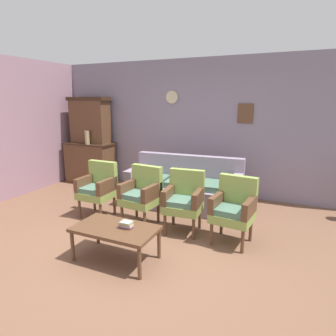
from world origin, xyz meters
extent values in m
plane|color=brown|center=(0.00, 0.00, 0.00)|extent=(7.68, 7.68, 0.00)
cube|color=gray|center=(0.00, 2.63, 1.35)|extent=(6.40, 0.06, 2.70)
cube|color=brown|center=(0.90, 2.58, 1.65)|extent=(0.28, 0.02, 0.36)
cylinder|color=beige|center=(-0.60, 2.58, 1.95)|extent=(0.26, 0.03, 0.26)
cube|color=brown|center=(-2.54, 2.25, 0.45)|extent=(1.10, 0.52, 0.90)
cube|color=#342115|center=(-2.54, 2.25, 0.92)|extent=(1.16, 0.55, 0.03)
cube|color=brown|center=(-2.54, 2.33, 1.41)|extent=(0.90, 0.36, 0.95)
cube|color=#342115|center=(-2.54, 2.33, 1.92)|extent=(0.99, 0.38, 0.08)
cylinder|color=tan|center=(-2.43, 2.06, 1.08)|extent=(0.10, 0.10, 0.30)
cube|color=gray|center=(0.05, 1.61, 0.21)|extent=(2.06, 0.91, 0.42)
cube|color=gray|center=(0.04, 1.93, 0.66)|extent=(2.02, 0.27, 0.48)
cube|color=gray|center=(0.98, 1.66, 0.54)|extent=(0.20, 0.81, 0.24)
cube|color=gray|center=(-0.87, 1.56, 0.54)|extent=(0.20, 0.81, 0.24)
cube|color=#4C705B|center=(0.65, 1.60, 0.47)|extent=(0.56, 0.59, 0.10)
cube|color=#4C705B|center=(0.06, 1.57, 0.47)|extent=(0.56, 0.59, 0.10)
cube|color=#4C705B|center=(-0.54, 1.54, 0.47)|extent=(0.56, 0.59, 0.10)
cube|color=#849947|center=(-1.10, 0.62, 0.38)|extent=(0.52, 0.48, 0.12)
cube|color=#4C705B|center=(-1.10, 0.60, 0.47)|extent=(0.44, 0.41, 0.10)
cube|color=#849947|center=(-1.10, 0.82, 0.67)|extent=(0.52, 0.10, 0.46)
cube|color=brown|center=(-0.88, 0.62, 0.55)|extent=(0.08, 0.48, 0.22)
cube|color=brown|center=(-1.32, 0.63, 0.55)|extent=(0.08, 0.48, 0.22)
cylinder|color=brown|center=(-0.89, 0.43, 0.16)|extent=(0.04, 0.04, 0.32)
cylinder|color=brown|center=(-1.31, 0.43, 0.16)|extent=(0.04, 0.04, 0.32)
cylinder|color=brown|center=(-0.89, 0.81, 0.16)|extent=(0.04, 0.04, 0.32)
cylinder|color=brown|center=(-1.31, 0.81, 0.16)|extent=(0.04, 0.04, 0.32)
cube|color=#849947|center=(-0.29, 0.64, 0.38)|extent=(0.56, 0.53, 0.12)
cube|color=#4C705B|center=(-0.29, 0.62, 0.47)|extent=(0.48, 0.45, 0.10)
cube|color=#849947|center=(-0.27, 0.84, 0.67)|extent=(0.53, 0.15, 0.46)
cube|color=brown|center=(-0.07, 0.62, 0.55)|extent=(0.13, 0.49, 0.22)
cube|color=brown|center=(-0.51, 0.66, 0.55)|extent=(0.13, 0.49, 0.22)
cylinder|color=brown|center=(-0.10, 0.43, 0.16)|extent=(0.04, 0.04, 0.32)
cylinder|color=brown|center=(-0.52, 0.47, 0.16)|extent=(0.04, 0.04, 0.32)
cylinder|color=brown|center=(-0.06, 0.81, 0.16)|extent=(0.04, 0.04, 0.32)
cylinder|color=brown|center=(-0.48, 0.85, 0.16)|extent=(0.04, 0.04, 0.32)
cube|color=#849947|center=(0.42, 0.66, 0.38)|extent=(0.56, 0.52, 0.12)
cube|color=#4C705B|center=(0.42, 0.64, 0.47)|extent=(0.47, 0.44, 0.10)
cube|color=#849947|center=(0.40, 0.85, 0.67)|extent=(0.53, 0.14, 0.46)
cube|color=brown|center=(0.63, 0.67, 0.55)|extent=(0.12, 0.49, 0.22)
cube|color=brown|center=(0.20, 0.64, 0.55)|extent=(0.12, 0.49, 0.22)
cylinder|color=brown|center=(0.64, 0.48, 0.16)|extent=(0.04, 0.04, 0.32)
cylinder|color=brown|center=(0.22, 0.45, 0.16)|extent=(0.04, 0.04, 0.32)
cylinder|color=brown|center=(0.61, 0.86, 0.16)|extent=(0.04, 0.04, 0.32)
cylinder|color=brown|center=(0.19, 0.83, 0.16)|extent=(0.04, 0.04, 0.32)
cube|color=#849947|center=(1.14, 0.60, 0.38)|extent=(0.57, 0.53, 0.12)
cube|color=#4C705B|center=(1.14, 0.58, 0.47)|extent=(0.48, 0.45, 0.10)
cube|color=#849947|center=(1.16, 0.80, 0.67)|extent=(0.53, 0.16, 0.46)
cube|color=brown|center=(1.36, 0.58, 0.55)|extent=(0.13, 0.49, 0.22)
cube|color=brown|center=(0.92, 0.63, 0.55)|extent=(0.13, 0.49, 0.22)
cylinder|color=brown|center=(1.33, 0.39, 0.16)|extent=(0.04, 0.04, 0.32)
cylinder|color=brown|center=(0.91, 0.44, 0.16)|extent=(0.04, 0.04, 0.32)
cylinder|color=brown|center=(1.37, 0.77, 0.16)|extent=(0.04, 0.04, 0.32)
cylinder|color=brown|center=(0.95, 0.81, 0.16)|extent=(0.04, 0.04, 0.32)
cube|color=brown|center=(-0.04, -0.38, 0.40)|extent=(1.00, 0.56, 0.04)
cylinder|color=brown|center=(-0.50, -0.14, 0.19)|extent=(0.04, 0.04, 0.38)
cylinder|color=brown|center=(0.42, -0.14, 0.19)|extent=(0.04, 0.04, 0.38)
cylinder|color=brown|center=(-0.50, -0.62, 0.19)|extent=(0.04, 0.04, 0.38)
cylinder|color=brown|center=(0.42, -0.62, 0.19)|extent=(0.04, 0.04, 0.38)
cube|color=gray|center=(0.07, -0.33, 0.43)|extent=(0.15, 0.10, 0.02)
cube|color=#C893B1|center=(0.10, -0.34, 0.45)|extent=(0.13, 0.08, 0.02)
cube|color=#A69A4A|center=(0.08, -0.34, 0.47)|extent=(0.15, 0.09, 0.02)
cube|color=#94A19A|center=(0.09, -0.34, 0.49)|extent=(0.13, 0.11, 0.02)
camera|label=1|loc=(1.83, -3.03, 1.90)|focal=30.89mm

